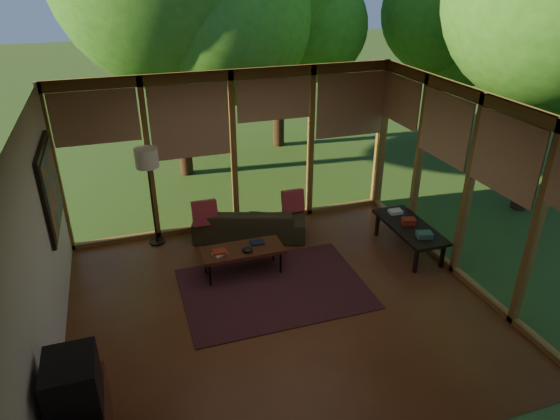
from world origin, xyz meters
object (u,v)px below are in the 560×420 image
object	(u,v)px
side_console	(410,228)
coffee_table	(242,251)
sofa	(250,222)
television	(72,383)
floor_lamp	(147,163)

from	to	relation	value
side_console	coffee_table	bearing A→B (deg)	176.08
sofa	television	distance (m)	4.40
television	coffee_table	xyz separation A→B (m)	(2.16, 2.47, -0.46)
floor_lamp	side_console	xyz separation A→B (m)	(3.82, -1.52, -1.00)
television	coffee_table	size ratio (longest dim) A/B	0.46
television	sofa	bearing A→B (deg)	54.04
coffee_table	side_console	bearing A→B (deg)	-3.92
side_console	sofa	bearing A→B (deg)	151.45
coffee_table	side_console	distance (m)	2.69
floor_lamp	coffee_table	distance (m)	2.03
sofa	coffee_table	world-z (taller)	sofa
coffee_table	side_console	size ratio (longest dim) A/B	0.86
sofa	coffee_table	distance (m)	1.14
sofa	coffee_table	size ratio (longest dim) A/B	1.54
coffee_table	television	bearing A→B (deg)	-131.29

